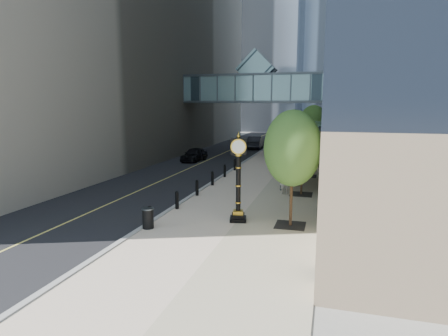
{
  "coord_description": "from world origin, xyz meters",
  "views": [
    {
      "loc": [
        5.25,
        -14.24,
        5.7
      ],
      "look_at": [
        -0.66,
        6.46,
        2.07
      ],
      "focal_mm": 30.0,
      "sensor_mm": 36.0,
      "label": 1
    }
  ],
  "objects_px": {
    "street_clock": "(238,184)",
    "car_far": "(255,142)",
    "car_near": "(194,154)",
    "trash_bin": "(148,219)",
    "pedestrian": "(284,180)"
  },
  "relations": [
    {
      "from": "car_near",
      "to": "trash_bin",
      "type": "bearing_deg",
      "value": -70.83
    },
    {
      "from": "trash_bin",
      "to": "car_near",
      "type": "xyz_separation_m",
      "value": [
        -5.4,
        20.58,
        0.2
      ]
    },
    {
      "from": "trash_bin",
      "to": "pedestrian",
      "type": "distance_m",
      "value": 10.07
    },
    {
      "from": "street_clock",
      "to": "car_far",
      "type": "xyz_separation_m",
      "value": [
        -5.33,
        31.28,
        -1.09
      ]
    },
    {
      "from": "pedestrian",
      "to": "car_near",
      "type": "xyz_separation_m",
      "value": [
        -10.63,
        11.99,
        -0.27
      ]
    },
    {
      "from": "street_clock",
      "to": "car_far",
      "type": "bearing_deg",
      "value": 87.48
    },
    {
      "from": "street_clock",
      "to": "pedestrian",
      "type": "height_order",
      "value": "street_clock"
    },
    {
      "from": "trash_bin",
      "to": "car_near",
      "type": "bearing_deg",
      "value": 104.69
    },
    {
      "from": "street_clock",
      "to": "car_near",
      "type": "bearing_deg",
      "value": 104.29
    },
    {
      "from": "street_clock",
      "to": "car_far",
      "type": "distance_m",
      "value": 31.75
    },
    {
      "from": "trash_bin",
      "to": "pedestrian",
      "type": "height_order",
      "value": "pedestrian"
    },
    {
      "from": "car_near",
      "to": "pedestrian",
      "type": "bearing_deg",
      "value": -43.97
    },
    {
      "from": "street_clock",
      "to": "car_near",
      "type": "xyz_separation_m",
      "value": [
        -9.14,
        18.36,
        -1.2
      ]
    },
    {
      "from": "pedestrian",
      "to": "car_far",
      "type": "bearing_deg",
      "value": -99.14
    },
    {
      "from": "street_clock",
      "to": "pedestrian",
      "type": "distance_m",
      "value": 6.61
    }
  ]
}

